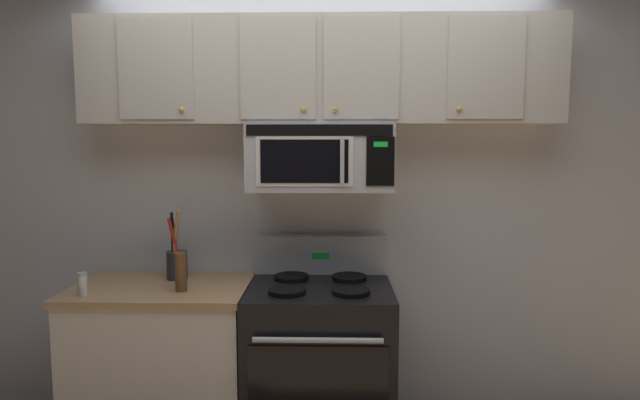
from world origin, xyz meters
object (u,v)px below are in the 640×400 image
at_px(over_range_microwave, 320,157).
at_px(salt_shaker, 83,284).
at_px(utensil_crock_charcoal, 177,260).
at_px(stove_range, 320,365).
at_px(pepper_mill, 181,272).

height_order(over_range_microwave, salt_shaker, over_range_microwave).
xyz_separation_m(over_range_microwave, utensil_crock_charcoal, (-0.80, 0.02, -0.57)).
xyz_separation_m(stove_range, salt_shaker, (-1.17, -0.20, 0.49)).
distance_m(salt_shaker, pepper_mill, 0.47).
bearing_deg(salt_shaker, pepper_mill, 10.91).
height_order(stove_range, salt_shaker, stove_range).
relative_size(utensil_crock_charcoal, pepper_mill, 1.97).
distance_m(utensil_crock_charcoal, pepper_mill, 0.27).
height_order(over_range_microwave, pepper_mill, over_range_microwave).
relative_size(stove_range, pepper_mill, 5.64).
bearing_deg(salt_shaker, stove_range, 9.92).
height_order(stove_range, pepper_mill, stove_range).
bearing_deg(salt_shaker, utensil_crock_charcoal, 42.44).
bearing_deg(utensil_crock_charcoal, pepper_mill, -69.13).
distance_m(over_range_microwave, utensil_crock_charcoal, 0.98).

